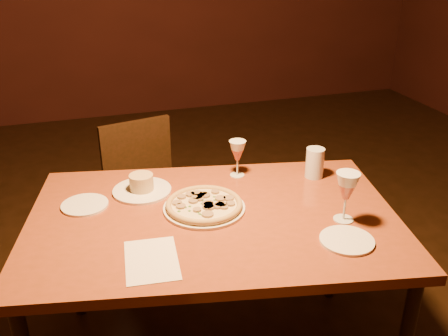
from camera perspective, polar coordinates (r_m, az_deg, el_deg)
name	(u,v)px	position (r m, az deg, el deg)	size (l,w,h in m)	color
dining_table	(213,230)	(1.86, -1.22, -7.11)	(1.49, 1.11, 0.72)	brown
chair_far	(147,190)	(2.64, -8.80, -2.46)	(0.45, 0.45, 0.79)	black
pizza_plate	(204,205)	(1.86, -2.28, -4.26)	(0.31, 0.31, 0.03)	white
ramekin_saucer	(142,186)	(2.01, -9.38, -2.08)	(0.23, 0.23, 0.07)	white
wine_glass_far	(237,158)	(2.09, 1.54, 1.09)	(0.07, 0.07, 0.16)	#B55A4B
wine_glass_right	(346,197)	(1.81, 13.75, -3.23)	(0.08, 0.08, 0.19)	#B55A4B
water_tumbler	(315,163)	(2.13, 10.33, 0.59)	(0.08, 0.08, 0.13)	silver
side_plate_left	(85,205)	(1.96, -15.63, -4.08)	(0.18, 0.18, 0.01)	white
side_plate_near	(347,240)	(1.73, 13.86, -8.03)	(0.18, 0.18, 0.01)	white
menu_card	(152,260)	(1.61, -8.28, -10.35)	(0.16, 0.24, 0.00)	silver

